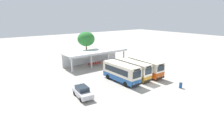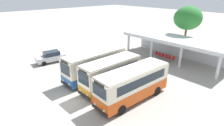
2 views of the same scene
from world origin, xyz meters
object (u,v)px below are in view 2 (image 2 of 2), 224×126
Objects in this scene: parked_car_flank at (51,57)px; waiting_chair_middle_seat at (163,56)px; city_bus_middle_cream at (133,83)px; city_bus_second_in_row at (111,73)px; waiting_chair_fifth_seat at (169,58)px; city_bus_nearest_orange at (95,64)px; waiting_chair_second_from_end at (159,55)px; waiting_chair_fourth_seat at (166,57)px; waiting_chair_end_by_column at (156,54)px; waiting_chair_far_end_seat at (173,59)px.

parked_car_flank is 4.89× the size of waiting_chair_middle_seat.
city_bus_middle_cream is 14.72m from parked_car_flank.
city_bus_second_in_row is 8.23× the size of waiting_chair_fifth_seat.
waiting_chair_fifth_seat is at bearing 49.63° from parked_car_flank.
city_bus_nearest_orange is 9.19× the size of waiting_chair_second_from_end.
waiting_chair_second_from_end is at bearing -179.52° from waiting_chair_fourth_seat.
parked_car_flank reaches higher than waiting_chair_second_from_end.
waiting_chair_fourth_seat is (1.78, -0.07, 0.00)m from waiting_chair_end_by_column.
city_bus_middle_cream is at bearing -69.14° from waiting_chair_middle_seat.
city_bus_middle_cream is 12.75m from waiting_chair_middle_seat.
waiting_chair_fifth_seat is at bearing -2.14° from waiting_chair_end_by_column.
city_bus_nearest_orange reaches higher than city_bus_second_in_row.
waiting_chair_second_from_end is 0.59m from waiting_chair_middle_seat.
city_bus_middle_cream is at bearing -77.03° from waiting_chair_far_end_seat.
city_bus_middle_cream is 1.90× the size of parked_car_flank.
city_bus_middle_cream is 13.29m from waiting_chair_end_by_column.
city_bus_middle_cream is at bearing -74.30° from waiting_chair_fifth_seat.
waiting_chair_middle_seat and waiting_chair_fifth_seat have the same top height.
waiting_chair_fourth_seat is (10.70, 13.30, -0.30)m from parked_car_flank.
city_bus_nearest_orange is at bearing -94.42° from waiting_chair_second_from_end.
city_bus_second_in_row is 8.23× the size of waiting_chair_second_from_end.
parked_car_flank is 17.44m from waiting_chair_fifth_seat.
waiting_chair_end_by_column is (-2.70, 12.00, -1.26)m from city_bus_second_in_row.
parked_car_flank is (-8.60, -1.57, -0.99)m from city_bus_nearest_orange.
city_bus_middle_cream is 9.30× the size of waiting_chair_end_by_column.
city_bus_second_in_row is 12.37m from waiting_chair_end_by_column.
waiting_chair_middle_seat is (1.50, 11.72, -1.30)m from city_bus_nearest_orange.
city_bus_middle_cream is at bearing 1.26° from city_bus_second_in_row.
waiting_chair_fourth_seat is (1.19, 0.01, 0.00)m from waiting_chair_second_from_end.
parked_car_flank is 16.35m from waiting_chair_second_from_end.
city_bus_nearest_orange is 9.19× the size of waiting_chair_fourth_seat.
city_bus_second_in_row reaches higher than waiting_chair_fifth_seat.
city_bus_nearest_orange is at bearing -91.51° from waiting_chair_end_by_column.
waiting_chair_second_from_end is 1.78m from waiting_chair_fifth_seat.
parked_car_flank is (-14.63, -1.43, -0.93)m from city_bus_middle_cream.
waiting_chair_end_by_column is 0.60m from waiting_chair_second_from_end.
city_bus_second_in_row is 3.01m from city_bus_middle_cream.
waiting_chair_fourth_seat and waiting_chair_fifth_seat have the same top height.
waiting_chair_fifth_seat is (1.19, -0.01, 0.00)m from waiting_chair_middle_seat.
waiting_chair_fourth_seat is (2.10, 11.73, -1.30)m from city_bus_nearest_orange.
city_bus_nearest_orange is at bearing 178.70° from city_bus_middle_cream.
waiting_chair_middle_seat is (1.19, -0.08, 0.00)m from waiting_chair_end_by_column.
waiting_chair_far_end_seat is (2.38, 0.02, 0.00)m from waiting_chair_second_from_end.
waiting_chair_far_end_seat is (1.78, 0.01, 0.00)m from waiting_chair_middle_seat.
city_bus_second_in_row is 8.23× the size of waiting_chair_middle_seat.
parked_car_flank is 4.89× the size of waiting_chair_fourth_seat.
city_bus_nearest_orange is at bearing -105.63° from waiting_chair_far_end_seat.
city_bus_second_in_row reaches higher than waiting_chair_far_end_seat.
city_bus_middle_cream is 12.97m from waiting_chair_second_from_end.
parked_car_flank reaches higher than waiting_chair_middle_seat.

